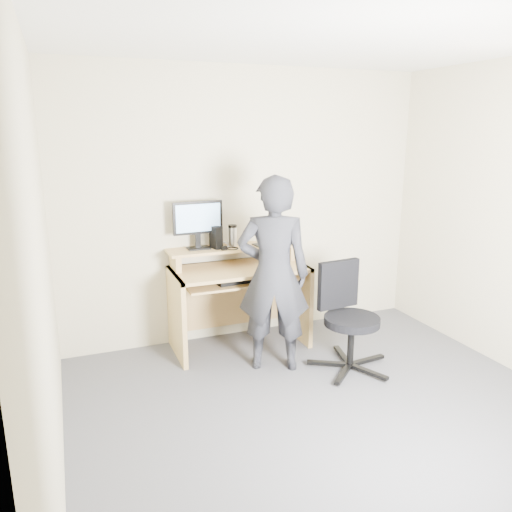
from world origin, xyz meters
TOP-DOWN VIEW (x-y plane):
  - ground at (0.00, 0.00)m, footprint 3.50×3.50m
  - back_wall at (0.00, 1.75)m, footprint 3.50×0.02m
  - ceiling at (0.00, 0.00)m, footprint 3.50×3.50m
  - desk at (-0.20, 1.53)m, footprint 1.20×0.60m
  - monitor at (-0.52, 1.62)m, footprint 0.45×0.13m
  - external_drive at (-0.37, 1.59)m, footprint 0.09×0.14m
  - travel_mug at (-0.20, 1.62)m, footprint 0.09×0.09m
  - smartphone at (0.02, 1.55)m, footprint 0.08×0.14m
  - charger at (-0.32, 1.50)m, footprint 0.05×0.04m
  - headphones at (-0.30, 1.66)m, footprint 0.16×0.16m
  - keyboard at (-0.21, 1.36)m, footprint 0.48×0.22m
  - mouse at (0.16, 1.35)m, footprint 0.10×0.07m
  - office_chair at (0.49, 0.74)m, footprint 0.68×0.69m
  - person at (-0.08, 0.96)m, footprint 0.69×0.58m

SIDE VIEW (x-z plane):
  - ground at x=0.00m, z-range 0.00..0.00m
  - office_chair at x=0.49m, z-range 0.04..0.91m
  - desk at x=-0.20m, z-range 0.09..1.00m
  - keyboard at x=-0.21m, z-range 0.65..0.68m
  - mouse at x=0.16m, z-range 0.75..0.79m
  - person at x=-0.08m, z-range 0.00..1.61m
  - smartphone at x=0.02m, z-range 0.91..0.92m
  - headphones at x=-0.30m, z-range 0.89..0.95m
  - charger at x=-0.32m, z-range 0.91..0.94m
  - travel_mug at x=-0.20m, z-range 0.91..1.09m
  - external_drive at x=-0.37m, z-range 0.91..1.11m
  - monitor at x=-0.52m, z-range 0.95..1.38m
  - back_wall at x=0.00m, z-range 0.00..2.50m
  - ceiling at x=0.00m, z-range 2.49..2.51m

